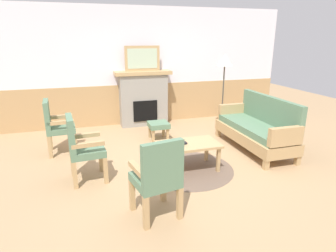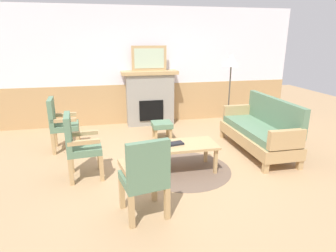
{
  "view_description": "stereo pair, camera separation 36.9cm",
  "coord_description": "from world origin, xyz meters",
  "px_view_note": "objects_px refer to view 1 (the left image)",
  "views": [
    {
      "loc": [
        -1.37,
        -4.16,
        2.01
      ],
      "look_at": [
        0.0,
        0.35,
        0.55
      ],
      "focal_mm": 30.54,
      "sensor_mm": 36.0,
      "label": 1
    },
    {
      "loc": [
        -1.01,
        -4.25,
        2.01
      ],
      "look_at": [
        0.0,
        0.35,
        0.55
      ],
      "focal_mm": 30.54,
      "sensor_mm": 36.0,
      "label": 2
    }
  ],
  "objects_px": {
    "framed_picture": "(142,58)",
    "book_on_table": "(179,143)",
    "footstool": "(159,126)",
    "armchair_front_left": "(158,175)",
    "armchair_by_window_left": "(82,146)",
    "coffee_table": "(188,147)",
    "couch": "(257,128)",
    "armchair_near_fireplace": "(56,124)",
    "floor_lamp_by_couch": "(225,65)",
    "fireplace": "(143,98)"
  },
  "relations": [
    {
      "from": "fireplace",
      "to": "footstool",
      "type": "relative_size",
      "value": 3.25
    },
    {
      "from": "footstool",
      "to": "armchair_by_window_left",
      "type": "relative_size",
      "value": 0.41
    },
    {
      "from": "framed_picture",
      "to": "couch",
      "type": "relative_size",
      "value": 0.44
    },
    {
      "from": "book_on_table",
      "to": "floor_lamp_by_couch",
      "type": "relative_size",
      "value": 0.13
    },
    {
      "from": "book_on_table",
      "to": "armchair_near_fireplace",
      "type": "distance_m",
      "value": 2.27
    },
    {
      "from": "armchair_near_fireplace",
      "to": "fireplace",
      "type": "bearing_deg",
      "value": 34.79
    },
    {
      "from": "framed_picture",
      "to": "armchair_by_window_left",
      "type": "relative_size",
      "value": 0.82
    },
    {
      "from": "armchair_by_window_left",
      "to": "armchair_front_left",
      "type": "xyz_separation_m",
      "value": [
        0.8,
        -1.2,
        0.0
      ]
    },
    {
      "from": "armchair_front_left",
      "to": "armchair_by_window_left",
      "type": "bearing_deg",
      "value": 123.89
    },
    {
      "from": "armchair_near_fireplace",
      "to": "coffee_table",
      "type": "bearing_deg",
      "value": -33.48
    },
    {
      "from": "framed_picture",
      "to": "coffee_table",
      "type": "bearing_deg",
      "value": -86.91
    },
    {
      "from": "couch",
      "to": "book_on_table",
      "type": "relative_size",
      "value": 7.98
    },
    {
      "from": "armchair_near_fireplace",
      "to": "book_on_table",
      "type": "bearing_deg",
      "value": -35.45
    },
    {
      "from": "framed_picture",
      "to": "coffee_table",
      "type": "height_order",
      "value": "framed_picture"
    },
    {
      "from": "armchair_near_fireplace",
      "to": "armchair_front_left",
      "type": "bearing_deg",
      "value": -63.24
    },
    {
      "from": "couch",
      "to": "footstool",
      "type": "xyz_separation_m",
      "value": [
        -1.62,
        1.03,
        -0.11
      ]
    },
    {
      "from": "fireplace",
      "to": "coffee_table",
      "type": "relative_size",
      "value": 1.35
    },
    {
      "from": "coffee_table",
      "to": "armchair_near_fireplace",
      "type": "bearing_deg",
      "value": 146.52
    },
    {
      "from": "fireplace",
      "to": "couch",
      "type": "relative_size",
      "value": 0.72
    },
    {
      "from": "coffee_table",
      "to": "armchair_front_left",
      "type": "bearing_deg",
      "value": -125.54
    },
    {
      "from": "armchair_front_left",
      "to": "fireplace",
      "type": "bearing_deg",
      "value": 80.2
    },
    {
      "from": "framed_picture",
      "to": "floor_lamp_by_couch",
      "type": "bearing_deg",
      "value": -27.68
    },
    {
      "from": "framed_picture",
      "to": "armchair_by_window_left",
      "type": "bearing_deg",
      "value": -119.84
    },
    {
      "from": "floor_lamp_by_couch",
      "to": "fireplace",
      "type": "bearing_deg",
      "value": 152.32
    },
    {
      "from": "armchair_by_window_left",
      "to": "book_on_table",
      "type": "bearing_deg",
      "value": -3.7
    },
    {
      "from": "couch",
      "to": "coffee_table",
      "type": "relative_size",
      "value": 1.88
    },
    {
      "from": "book_on_table",
      "to": "armchair_near_fireplace",
      "type": "bearing_deg",
      "value": 144.55
    },
    {
      "from": "floor_lamp_by_couch",
      "to": "footstool",
      "type": "bearing_deg",
      "value": -170.27
    },
    {
      "from": "framed_picture",
      "to": "footstool",
      "type": "distance_m",
      "value": 1.7
    },
    {
      "from": "couch",
      "to": "armchair_by_window_left",
      "type": "height_order",
      "value": "same"
    },
    {
      "from": "fireplace",
      "to": "framed_picture",
      "type": "xyz_separation_m",
      "value": [
        0.0,
        0.0,
        0.91
      ]
    },
    {
      "from": "coffee_table",
      "to": "armchair_by_window_left",
      "type": "relative_size",
      "value": 0.98
    },
    {
      "from": "fireplace",
      "to": "footstool",
      "type": "bearing_deg",
      "value": -86.74
    },
    {
      "from": "coffee_table",
      "to": "footstool",
      "type": "distance_m",
      "value": 1.5
    },
    {
      "from": "armchair_near_fireplace",
      "to": "footstool",
      "type": "bearing_deg",
      "value": 5.08
    },
    {
      "from": "footstool",
      "to": "armchair_front_left",
      "type": "height_order",
      "value": "armchair_front_left"
    },
    {
      "from": "framed_picture",
      "to": "book_on_table",
      "type": "height_order",
      "value": "framed_picture"
    },
    {
      "from": "coffee_table",
      "to": "armchair_by_window_left",
      "type": "xyz_separation_m",
      "value": [
        -1.59,
        0.1,
        0.15
      ]
    },
    {
      "from": "framed_picture",
      "to": "book_on_table",
      "type": "relative_size",
      "value": 3.55
    },
    {
      "from": "armchair_near_fireplace",
      "to": "framed_picture",
      "type": "bearing_deg",
      "value": 34.79
    },
    {
      "from": "framed_picture",
      "to": "armchair_near_fireplace",
      "type": "bearing_deg",
      "value": -145.21
    },
    {
      "from": "book_on_table",
      "to": "armchair_front_left",
      "type": "xyz_separation_m",
      "value": [
        -0.63,
        -1.1,
        0.08
      ]
    },
    {
      "from": "book_on_table",
      "to": "footstool",
      "type": "relative_size",
      "value": 0.56
    },
    {
      "from": "armchair_by_window_left",
      "to": "armchair_front_left",
      "type": "distance_m",
      "value": 1.44
    },
    {
      "from": "book_on_table",
      "to": "coffee_table",
      "type": "bearing_deg",
      "value": -2.85
    },
    {
      "from": "floor_lamp_by_couch",
      "to": "armchair_near_fireplace",
      "type": "bearing_deg",
      "value": -172.82
    },
    {
      "from": "armchair_front_left",
      "to": "couch",
      "type": "bearing_deg",
      "value": 33.98
    },
    {
      "from": "couch",
      "to": "armchair_near_fireplace",
      "type": "relative_size",
      "value": 1.84
    },
    {
      "from": "footstool",
      "to": "floor_lamp_by_couch",
      "type": "height_order",
      "value": "floor_lamp_by_couch"
    },
    {
      "from": "armchair_by_window_left",
      "to": "framed_picture",
      "type": "bearing_deg",
      "value": 60.16
    }
  ]
}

